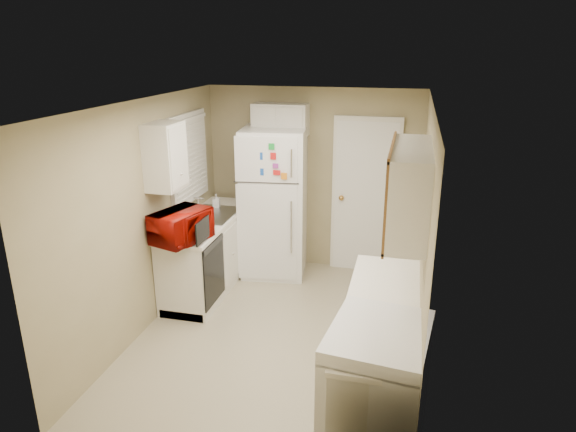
# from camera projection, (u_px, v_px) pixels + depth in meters

# --- Properties ---
(floor) EXTENTS (3.80, 3.80, 0.00)m
(floor) POSITION_uv_depth(u_px,v_px,m) (277.00, 333.00, 5.43)
(floor) COLOR #C2B899
(floor) RESTS_ON ground
(ceiling) EXTENTS (3.80, 3.80, 0.00)m
(ceiling) POSITION_uv_depth(u_px,v_px,m) (275.00, 103.00, 4.66)
(ceiling) COLOR white
(ceiling) RESTS_ON floor
(wall_left) EXTENTS (3.80, 3.80, 0.00)m
(wall_left) POSITION_uv_depth(u_px,v_px,m) (147.00, 216.00, 5.36)
(wall_left) COLOR tan
(wall_left) RESTS_ON floor
(wall_right) EXTENTS (3.80, 3.80, 0.00)m
(wall_right) POSITION_uv_depth(u_px,v_px,m) (422.00, 239.00, 4.74)
(wall_right) COLOR tan
(wall_right) RESTS_ON floor
(wall_back) EXTENTS (2.80, 2.80, 0.00)m
(wall_back) POSITION_uv_depth(u_px,v_px,m) (313.00, 180.00, 6.80)
(wall_back) COLOR tan
(wall_back) RESTS_ON floor
(wall_front) EXTENTS (2.80, 2.80, 0.00)m
(wall_front) POSITION_uv_depth(u_px,v_px,m) (201.00, 324.00, 3.30)
(wall_front) COLOR tan
(wall_front) RESTS_ON floor
(left_counter) EXTENTS (0.60, 1.80, 0.90)m
(left_counter) POSITION_uv_depth(u_px,v_px,m) (209.00, 253.00, 6.36)
(left_counter) COLOR silver
(left_counter) RESTS_ON floor
(dishwasher) EXTENTS (0.03, 0.58, 0.72)m
(dishwasher) POSITION_uv_depth(u_px,v_px,m) (213.00, 272.00, 5.73)
(dishwasher) COLOR black
(dishwasher) RESTS_ON floor
(sink) EXTENTS (0.54, 0.74, 0.16)m
(sink) POSITION_uv_depth(u_px,v_px,m) (212.00, 218.00, 6.37)
(sink) COLOR gray
(sink) RESTS_ON left_counter
(microwave) EXTENTS (0.68, 0.50, 0.40)m
(microwave) POSITION_uv_depth(u_px,v_px,m) (181.00, 228.00, 5.46)
(microwave) COLOR #880A03
(microwave) RESTS_ON left_counter
(soap_bottle) EXTENTS (0.09, 0.09, 0.18)m
(soap_bottle) POSITION_uv_depth(u_px,v_px,m) (216.00, 200.00, 6.59)
(soap_bottle) COLOR white
(soap_bottle) RESTS_ON left_counter
(window_blinds) EXTENTS (0.10, 0.98, 1.08)m
(window_blinds) POSITION_uv_depth(u_px,v_px,m) (189.00, 158.00, 6.19)
(window_blinds) COLOR silver
(window_blinds) RESTS_ON wall_left
(upper_cabinet_left) EXTENTS (0.30, 0.45, 0.70)m
(upper_cabinet_left) POSITION_uv_depth(u_px,v_px,m) (165.00, 156.00, 5.34)
(upper_cabinet_left) COLOR silver
(upper_cabinet_left) RESTS_ON wall_left
(refrigerator) EXTENTS (0.88, 0.86, 1.92)m
(refrigerator) POSITION_uv_depth(u_px,v_px,m) (275.00, 202.00, 6.64)
(refrigerator) COLOR white
(refrigerator) RESTS_ON floor
(cabinet_over_fridge) EXTENTS (0.70, 0.30, 0.40)m
(cabinet_over_fridge) POSITION_uv_depth(u_px,v_px,m) (280.00, 119.00, 6.49)
(cabinet_over_fridge) COLOR silver
(cabinet_over_fridge) RESTS_ON wall_back
(interior_door) EXTENTS (0.86, 0.06, 2.08)m
(interior_door) POSITION_uv_depth(u_px,v_px,m) (365.00, 197.00, 6.66)
(interior_door) COLOR white
(interior_door) RESTS_ON floor
(right_counter) EXTENTS (0.60, 2.00, 0.90)m
(right_counter) POSITION_uv_depth(u_px,v_px,m) (379.00, 353.00, 4.31)
(right_counter) COLOR silver
(right_counter) RESTS_ON floor
(stove) EXTENTS (0.78, 0.92, 1.02)m
(stove) POSITION_uv_depth(u_px,v_px,m) (376.00, 389.00, 3.76)
(stove) COLOR white
(stove) RESTS_ON floor
(upper_cabinet_right) EXTENTS (0.30, 1.20, 0.70)m
(upper_cabinet_right) POSITION_uv_depth(u_px,v_px,m) (410.00, 190.00, 4.12)
(upper_cabinet_right) COLOR silver
(upper_cabinet_right) RESTS_ON wall_right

